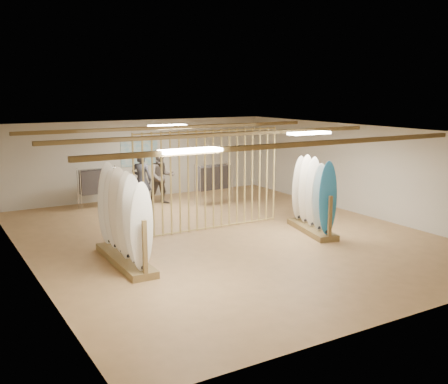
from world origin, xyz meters
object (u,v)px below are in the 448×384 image
rack_right (312,208)px  clothing_rack_a (98,182)px  clothing_rack_b (214,178)px  shopper_a (142,176)px  shopper_b (161,173)px  rack_left (124,232)px

rack_right → clothing_rack_a: 7.21m
rack_right → clothing_rack_b: size_ratio=1.56×
clothing_rack_a → clothing_rack_b: size_ratio=0.97×
rack_right → shopper_a: 6.05m
clothing_rack_b → shopper_a: (-2.30, 0.77, 0.13)m
shopper_a → shopper_b: bearing=-131.8°
rack_right → clothing_rack_a: (-4.13, 5.90, 0.20)m
shopper_a → rack_right: bearing=159.3°
rack_right → clothing_rack_a: rack_right is taller
rack_left → shopper_a: size_ratio=1.27×
rack_left → shopper_a: bearing=65.3°
clothing_rack_b → shopper_a: size_ratio=0.67×
rack_left → rack_right: 5.36m
shopper_a → rack_left: bearing=105.5°
rack_left → shopper_b: (3.27, 5.33, 0.34)m
clothing_rack_a → shopper_a: shopper_a is taller
shopper_b → shopper_a: bearing=-164.8°
rack_left → shopper_b: 6.26m
clothing_rack_a → shopper_a: size_ratio=0.66×
shopper_b → clothing_rack_a: bearing=174.9°
clothing_rack_a → clothing_rack_b: (3.60, -1.35, 0.02)m
rack_left → shopper_b: shopper_b is taller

